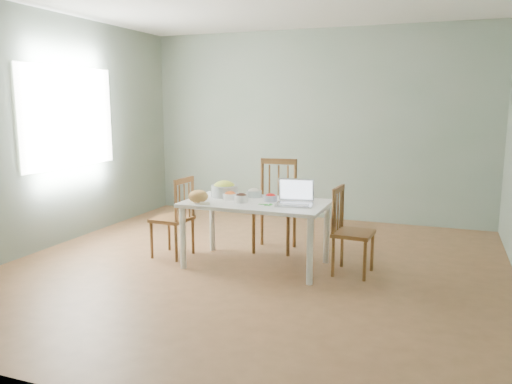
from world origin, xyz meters
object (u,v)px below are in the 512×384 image
at_px(dining_table, 256,234).
at_px(chair_left, 172,217).
at_px(chair_far, 275,206).
at_px(laptop, 294,193).
at_px(chair_right, 354,231).
at_px(bread_boule, 198,196).
at_px(bowl_squash, 224,189).

bearing_deg(dining_table, chair_left, -179.41).
height_order(chair_far, laptop, chair_far).
height_order(chair_far, chair_right, chair_far).
xyz_separation_m(bread_boule, laptop, (0.94, 0.21, 0.06)).
xyz_separation_m(dining_table, bread_boule, (-0.53, -0.26, 0.40)).
height_order(chair_far, chair_left, chair_far).
bearing_deg(chair_right, chair_left, 97.28).
bearing_deg(bowl_squash, dining_table, -19.91).
relative_size(dining_table, bowl_squash, 5.06).
xyz_separation_m(chair_far, chair_right, (0.98, -0.50, -0.09)).
bearing_deg(bread_boule, chair_left, 151.49).
bearing_deg(chair_right, laptop, 108.34).
bearing_deg(chair_right, bowl_squash, 91.90).
relative_size(chair_right, laptop, 2.43).
height_order(chair_left, bread_boule, chair_left).
bearing_deg(chair_far, chair_left, -153.67).
height_order(dining_table, chair_far, chair_far).
bearing_deg(chair_far, dining_table, -95.51).
relative_size(dining_table, bread_boule, 7.19).
xyz_separation_m(chair_right, laptop, (-0.57, -0.14, 0.37)).
bearing_deg(chair_left, laptop, 92.55).
height_order(bread_boule, bowl_squash, bowl_squash).
bearing_deg(chair_left, bread_boule, 65.53).
xyz_separation_m(dining_table, chair_left, (-0.98, -0.01, 0.10)).
distance_m(chair_far, laptop, 0.82).
relative_size(chair_far, bowl_squash, 3.63).
bearing_deg(laptop, chair_far, 114.01).
bearing_deg(bread_boule, chair_right, 13.15).
height_order(chair_left, bowl_squash, chair_left).
distance_m(chair_right, bowl_squash, 1.45).
bearing_deg(chair_left, bowl_squash, 110.23).
distance_m(chair_left, bread_boule, 0.60).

